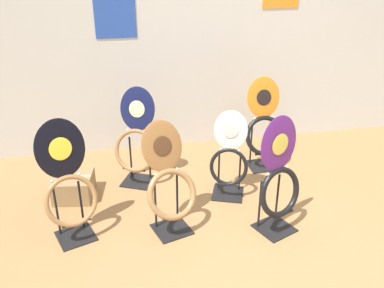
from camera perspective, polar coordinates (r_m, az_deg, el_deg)
name	(u,v)px	position (r m, az deg, el deg)	size (l,w,h in m)	color
ground_plane	(281,273)	(3.27, 11.84, -16.47)	(14.00, 14.00, 0.00)	#A37547
wall_back	(213,28)	(4.66, 2.75, 15.20)	(8.00, 0.07, 2.60)	silver
toilet_seat_display_navy_moon	(136,140)	(4.06, -7.46, 0.47)	(0.46, 0.41, 0.94)	black
toilet_seat_display_white_plain	(229,159)	(3.86, 4.98, -1.98)	(0.37, 0.36, 0.82)	black
toilet_seat_display_woodgrain	(169,183)	(3.37, -3.07, -5.27)	(0.47, 0.47, 0.90)	black
toilet_seat_display_purple_note	(279,180)	(3.41, 11.53, -4.68)	(0.44, 0.37, 0.99)	black
toilet_seat_display_jazz_black	(68,187)	(3.40, -16.18, -5.57)	(0.46, 0.39, 0.98)	black
toilet_seat_display_orange_sun	(264,127)	(4.37, 9.59, 2.25)	(0.42, 0.30, 0.94)	black
storage_box	(74,186)	(4.09, -15.49, -5.46)	(0.39, 0.40, 0.22)	#93754C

